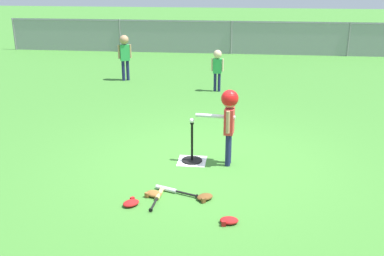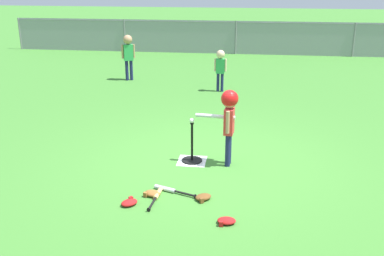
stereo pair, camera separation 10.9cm
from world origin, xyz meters
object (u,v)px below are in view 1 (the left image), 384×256
at_px(fielder_near_left, 217,65).
at_px(glove_outfield_drop, 229,221).
at_px(fielder_deep_left, 125,52).
at_px(batter_child, 229,112).
at_px(glove_by_plate, 205,197).
at_px(batting_tee, 192,155).
at_px(spare_bat_wood, 158,196).
at_px(glove_near_bats, 154,194).
at_px(glove_tossed_aside, 131,203).
at_px(spare_bat_silver, 170,190).
at_px(baseball_on_tee, 192,120).

height_order(fielder_near_left, glove_outfield_drop, fielder_near_left).
bearing_deg(fielder_deep_left, batter_child, -60.85).
distance_m(glove_by_plate, glove_outfield_drop, 0.65).
distance_m(batting_tee, spare_bat_wood, 1.29).
bearing_deg(fielder_deep_left, spare_bat_wood, -72.13).
xyz_separation_m(glove_by_plate, glove_outfield_drop, (0.33, -0.55, 0.00)).
bearing_deg(glove_near_bats, glove_outfield_drop, -29.22).
bearing_deg(glove_tossed_aside, spare_bat_silver, 44.00).
bearing_deg(glove_outfield_drop, fielder_deep_left, 113.40).
distance_m(fielder_near_left, glove_tossed_aside, 5.93).
xyz_separation_m(spare_bat_silver, glove_by_plate, (0.48, -0.16, 0.01)).
xyz_separation_m(fielder_near_left, glove_tossed_aside, (-0.73, -5.85, -0.62)).
height_order(spare_bat_silver, glove_by_plate, glove_by_plate).
distance_m(baseball_on_tee, glove_near_bats, 1.42).
distance_m(batting_tee, fielder_near_left, 4.40).
distance_m(batter_child, glove_by_plate, 1.45).
bearing_deg(fielder_deep_left, baseball_on_tee, -65.43).
bearing_deg(glove_by_plate, batter_child, 78.08).
bearing_deg(glove_near_bats, batter_child, 51.29).
xyz_separation_m(fielder_deep_left, spare_bat_wood, (2.10, -6.50, -0.75)).
bearing_deg(spare_bat_silver, glove_near_bats, -144.30).
bearing_deg(spare_bat_silver, batting_tee, 80.95).
height_order(glove_by_plate, glove_near_bats, same).
relative_size(spare_bat_wood, glove_near_bats, 2.29).
height_order(spare_bat_silver, glove_outfield_drop, glove_outfield_drop).
relative_size(baseball_on_tee, glove_outfield_drop, 0.32).
xyz_separation_m(baseball_on_tee, glove_near_bats, (-0.37, -1.22, -0.64)).
height_order(batting_tee, fielder_near_left, fielder_near_left).
distance_m(spare_bat_wood, glove_by_plate, 0.61).
xyz_separation_m(batter_child, spare_bat_wood, (-0.86, -1.20, -0.81)).
height_order(fielder_deep_left, glove_tossed_aside, fielder_deep_left).
bearing_deg(spare_bat_silver, fielder_deep_left, 109.43).
relative_size(batter_child, glove_by_plate, 4.34).
distance_m(fielder_deep_left, glove_by_plate, 7.06).
relative_size(fielder_deep_left, glove_tossed_aside, 4.50).
bearing_deg(fielder_near_left, glove_near_bats, -95.04).
distance_m(fielder_near_left, spare_bat_silver, 5.47).
height_order(batter_child, spare_bat_silver, batter_child).
distance_m(glove_tossed_aside, glove_outfield_drop, 1.29).
bearing_deg(batter_child, glove_by_plate, -101.92).
relative_size(batter_child, glove_outfield_drop, 5.10).
distance_m(spare_bat_silver, spare_bat_wood, 0.23).
xyz_separation_m(spare_bat_silver, glove_near_bats, (-0.20, -0.15, 0.01)).
height_order(fielder_near_left, spare_bat_wood, fielder_near_left).
height_order(batting_tee, spare_bat_wood, batting_tee).
distance_m(baseball_on_tee, fielder_deep_left, 5.77).
height_order(fielder_near_left, spare_bat_silver, fielder_near_left).
xyz_separation_m(batting_tee, fielder_near_left, (0.12, 4.36, 0.56)).
xyz_separation_m(baseball_on_tee, batter_child, (0.56, -0.05, 0.17)).
relative_size(spare_bat_silver, glove_by_plate, 2.22).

